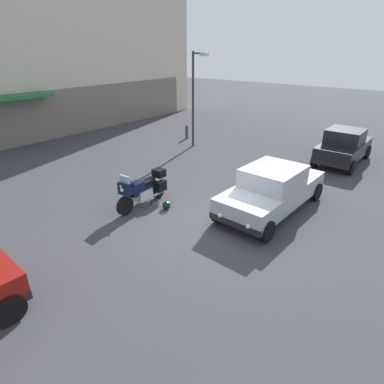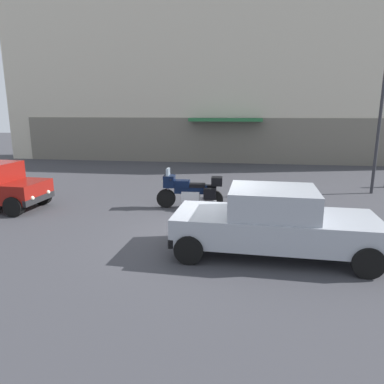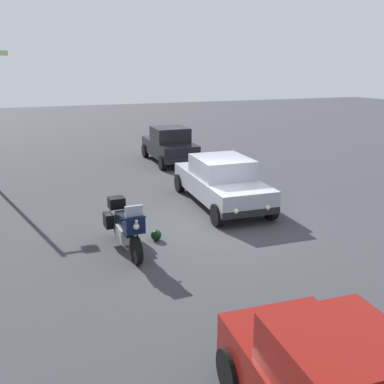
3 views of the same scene
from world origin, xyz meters
TOP-DOWN VIEW (x-y plane):
  - ground_plane at (0.00, 0.00)m, footprint 80.00×80.00m
  - motorcycle at (-0.79, 2.77)m, footprint 2.26×0.78m
  - helmet at (-0.50, 1.94)m, footprint 0.28×0.28m
  - car_hatchback_near at (8.30, -1.32)m, footprint 3.89×1.80m
  - car_sedan_far at (1.64, -0.88)m, footprint 4.63×2.07m

SIDE VIEW (x-z plane):
  - ground_plane at x=0.00m, z-range 0.00..0.00m
  - helmet at x=-0.50m, z-range 0.00..0.28m
  - motorcycle at x=-0.79m, z-range -0.06..1.30m
  - car_sedan_far at x=1.64m, z-range 0.00..1.56m
  - car_hatchback_near at x=8.30m, z-range -0.01..1.63m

